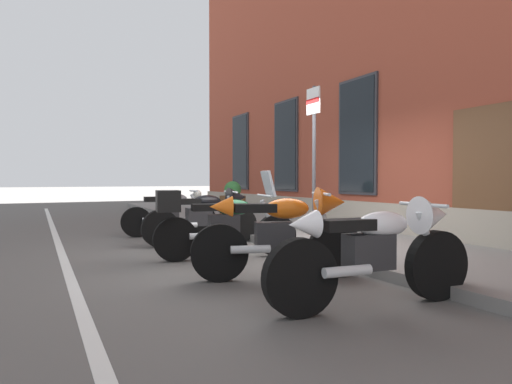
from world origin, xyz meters
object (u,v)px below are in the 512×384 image
motorcycle_green_touring (219,222)px  motorcycle_white_sport (380,247)px  motorcycle_orange_sport (285,230)px  parking_sign (314,142)px  barrel_planter (233,206)px  motorcycle_black_sport (206,214)px  motorcycle_grey_naked (171,213)px

motorcycle_green_touring → motorcycle_white_sport: 2.92m
motorcycle_orange_sport → parking_sign: (-1.75, 1.60, 1.23)m
motorcycle_white_sport → motorcycle_green_touring: bearing=-172.1°
motorcycle_white_sport → barrel_planter: size_ratio=2.16×
motorcycle_black_sport → motorcycle_orange_sport: size_ratio=1.07×
motorcycle_white_sport → barrel_planter: 6.41m
motorcycle_grey_naked → parking_sign: parking_sign is taller
motorcycle_orange_sport → motorcycle_green_touring: bearing=-172.6°
motorcycle_black_sport → motorcycle_white_sport: bearing=1.0°
motorcycle_green_touring → parking_sign: size_ratio=0.82×
barrel_planter → motorcycle_orange_sport: bearing=-17.0°
motorcycle_grey_naked → motorcycle_white_sport: bearing=2.8°
motorcycle_black_sport → motorcycle_green_touring: (1.43, -0.32, -0.01)m
parking_sign → motorcycle_grey_naked: bearing=-148.2°
motorcycle_black_sport → motorcycle_green_touring: bearing=-12.7°
motorcycle_orange_sport → parking_sign: 2.67m
motorcycle_grey_naked → motorcycle_orange_sport: bearing=1.1°
motorcycle_green_touring → barrel_planter: size_ratio=2.15×
motorcycle_green_touring → motorcycle_white_sport: bearing=7.9°
motorcycle_green_touring → motorcycle_black_sport: bearing=167.3°
motorcycle_black_sport → motorcycle_grey_naked: bearing=-172.0°
motorcycle_green_touring → motorcycle_orange_sport: (1.54, 0.20, 0.04)m
motorcycle_orange_sport → parking_sign: bearing=137.6°
motorcycle_green_touring → motorcycle_orange_sport: motorcycle_green_touring is taller
motorcycle_orange_sport → barrel_planter: 5.14m
motorcycle_black_sport → motorcycle_orange_sport: bearing=-2.4°
motorcycle_grey_naked → motorcycle_green_touring: 2.95m
motorcycle_white_sport → motorcycle_orange_sport: bearing=-171.6°
motorcycle_black_sport → motorcycle_orange_sport: motorcycle_orange_sport is taller
motorcycle_white_sport → barrel_planter: barrel_planter is taller
motorcycle_grey_naked → motorcycle_orange_sport: (4.48, 0.09, 0.11)m
motorcycle_white_sport → parking_sign: parking_sign is taller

